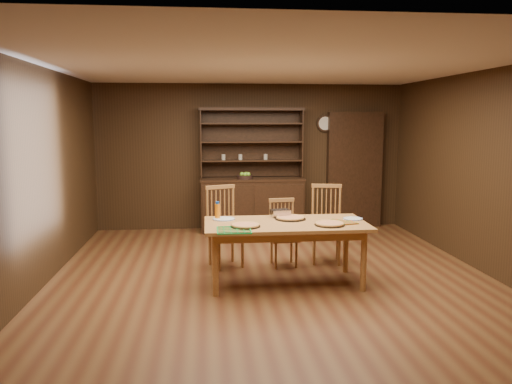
{
  "coord_description": "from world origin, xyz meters",
  "views": [
    {
      "loc": [
        -0.81,
        -5.98,
        1.96
      ],
      "look_at": [
        -0.17,
        0.4,
        1.03
      ],
      "focal_mm": 35.0,
      "sensor_mm": 36.0,
      "label": 1
    }
  ],
  "objects": [
    {
      "name": "chair_right",
      "position": [
        0.85,
        0.7,
        0.57
      ],
      "size": [
        0.51,
        0.5,
        1.07
      ],
      "rotation": [
        0.0,
        0.0,
        -0.2
      ],
      "color": "#A56A38",
      "rests_on": "floor"
    },
    {
      "name": "chair_left",
      "position": [
        -0.59,
        0.64,
        0.58
      ],
      "size": [
        0.57,
        0.56,
        1.09
      ],
      "rotation": [
        0.0,
        0.0,
        0.38
      ],
      "color": "#A56A38",
      "rests_on": "floor"
    },
    {
      "name": "dining_table",
      "position": [
        0.13,
        -0.22,
        0.67
      ],
      "size": [
        1.93,
        0.97,
        0.75
      ],
      "color": "#B6813F",
      "rests_on": "floor"
    },
    {
      "name": "cooling_rack",
      "position": [
        -0.51,
        -0.59,
        0.76
      ],
      "size": [
        0.46,
        0.46,
        0.02
      ],
      "primitive_type": null,
      "rotation": [
        0.0,
        0.0,
        -0.31
      ],
      "color": "#0B9A3A",
      "rests_on": "dining_table"
    },
    {
      "name": "juice_bottle",
      "position": [
        -0.68,
        0.07,
        0.85
      ],
      "size": [
        0.06,
        0.06,
        0.22
      ],
      "color": "orange",
      "rests_on": "dining_table"
    },
    {
      "name": "room_shell",
      "position": [
        0.0,
        0.0,
        1.58
      ],
      "size": [
        6.0,
        6.0,
        6.0
      ],
      "color": "silver",
      "rests_on": "floor"
    },
    {
      "name": "wall_clock",
      "position": [
        1.35,
        2.96,
        1.9
      ],
      "size": [
        0.3,
        0.05,
        0.3
      ],
      "color": "#331B11",
      "rests_on": "room_shell"
    },
    {
      "name": "pot_holder_b",
      "position": [
        0.74,
        -0.24,
        0.76
      ],
      "size": [
        0.27,
        0.27,
        0.01
      ],
      "primitive_type": "cube",
      "rotation": [
        0.0,
        0.0,
        -0.66
      ],
      "color": "#B21E14",
      "rests_on": "dining_table"
    },
    {
      "name": "pizza_center",
      "position": [
        0.22,
        -0.02,
        0.77
      ],
      "size": [
        0.38,
        0.38,
        0.04
      ],
      "color": "black",
      "rests_on": "dining_table"
    },
    {
      "name": "pizza_right",
      "position": [
        0.61,
        -0.42,
        0.77
      ],
      "size": [
        0.35,
        0.35,
        0.04
      ],
      "color": "black",
      "rests_on": "dining_table"
    },
    {
      "name": "foil_dish",
      "position": [
        0.12,
        0.14,
        0.8
      ],
      "size": [
        0.26,
        0.2,
        0.09
      ],
      "primitive_type": "cube",
      "rotation": [
        0.0,
        0.0,
        0.17
      ],
      "color": "silver",
      "rests_on": "dining_table"
    },
    {
      "name": "fruit_bowl",
      "position": [
        -0.13,
        2.69,
        0.98
      ],
      "size": [
        0.28,
        0.28,
        0.12
      ],
      "color": "black",
      "rests_on": "china_hutch"
    },
    {
      "name": "china_hutch",
      "position": [
        -0.0,
        2.75,
        0.6
      ],
      "size": [
        1.84,
        0.52,
        2.17
      ],
      "color": "#331B11",
      "rests_on": "floor"
    },
    {
      "name": "pizza_left",
      "position": [
        -0.37,
        -0.4,
        0.77
      ],
      "size": [
        0.34,
        0.34,
        0.04
      ],
      "color": "black",
      "rests_on": "dining_table"
    },
    {
      "name": "doorway",
      "position": [
        1.9,
        2.9,
        1.05
      ],
      "size": [
        1.0,
        0.18,
        2.1
      ],
      "primitive_type": "cube",
      "color": "#331B11",
      "rests_on": "floor"
    },
    {
      "name": "chair_center",
      "position": [
        0.22,
        0.57,
        0.48
      ],
      "size": [
        0.4,
        0.38,
        0.91
      ],
      "rotation": [
        0.0,
        0.0,
        0.08
      ],
      "color": "#A56A38",
      "rests_on": "floor"
    },
    {
      "name": "plate_left",
      "position": [
        -0.6,
        0.03,
        0.76
      ],
      "size": [
        0.27,
        0.27,
        0.02
      ],
      "color": "white",
      "rests_on": "dining_table"
    },
    {
      "name": "plate_right",
      "position": [
        0.98,
        -0.11,
        0.76
      ],
      "size": [
        0.24,
        0.24,
        0.02
      ],
      "color": "white",
      "rests_on": "dining_table"
    },
    {
      "name": "pot_holder_a",
      "position": [
        0.85,
        -0.33,
        0.76
      ],
      "size": [
        0.24,
        0.24,
        0.01
      ],
      "primitive_type": "cube",
      "rotation": [
        0.0,
        0.0,
        0.25
      ],
      "color": "#B21E14",
      "rests_on": "dining_table"
    },
    {
      "name": "floor",
      "position": [
        0.0,
        0.0,
        0.0
      ],
      "size": [
        6.0,
        6.0,
        0.0
      ],
      "primitive_type": "plane",
      "color": "brown",
      "rests_on": "ground"
    }
  ]
}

